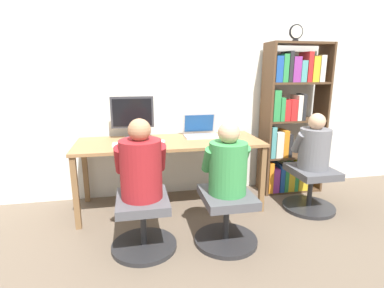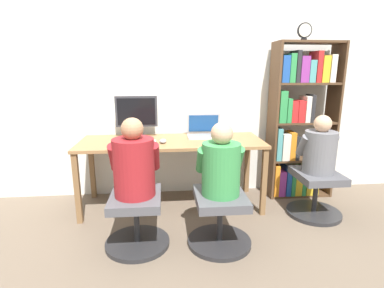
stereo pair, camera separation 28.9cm
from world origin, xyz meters
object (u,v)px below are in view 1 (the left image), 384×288
Objects in this scene: person_at_monitor at (141,165)px; office_chair_side at (310,187)px; person_at_laptop at (228,164)px; laptop at (201,132)px; person_near_shelf at (314,146)px; keyboard at (134,144)px; desk_clock at (296,32)px; office_chair_left at (143,221)px; office_chair_right at (226,216)px; desktop_monitor at (133,117)px; bookshelf at (289,124)px.

person_at_monitor reaches higher than office_chair_side.
person_at_laptop is (0.68, -0.05, -0.02)m from person_at_monitor.
person_near_shelf is at bearing -25.41° from laptop.
desk_clock is (1.72, 0.20, 1.07)m from keyboard.
office_chair_left is at bearing 176.34° from person_at_laptop.
keyboard is 1.10m from office_chair_right.
office_chair_side is (1.77, -0.24, -0.49)m from keyboard.
laptop is 0.65× the size of person_near_shelf.
office_chair_left is 3.11× the size of desk_clock.
desktop_monitor reaches higher than keyboard.
desktop_monitor is 0.78× the size of person_near_shelf.
desktop_monitor is 0.83× the size of office_chair_right.
keyboard is 0.99m from person_at_laptop.
office_chair_side is (0.05, -0.44, -1.56)m from desk_clock.
laptop is 1.23m from office_chair_left.
office_chair_right and office_chair_side have the same top height.
office_chair_right is (0.68, -0.05, 0.00)m from office_chair_left.
bookshelf reaches higher than desktop_monitor.
desktop_monitor is 1.87m from person_near_shelf.
office_chair_left is 0.68m from office_chair_right.
office_chair_left is at bearing -167.26° from person_near_shelf.
person_at_monitor is at bearing -87.15° from desktop_monitor.
office_chair_right is 1.00× the size of office_chair_side.
keyboard is 0.62m from person_at_monitor.
desk_clock reaches higher than office_chair_left.
keyboard is 0.76× the size of office_chair_side.
laptop is at bearing 176.37° from desk_clock.
desktop_monitor reaches higher than person_at_monitor.
office_chair_left is 0.31× the size of bookshelf.
laptop is 0.59× the size of person_at_monitor.
laptop is 0.63× the size of person_at_laptop.
desk_clock is (1.68, 0.83, 1.56)m from office_chair_left.
person_at_monitor is at bearing -85.95° from keyboard.
office_chair_left is at bearing -87.17° from desktop_monitor.
keyboard is 2.04m from desk_clock.
person_at_monitor is (-0.68, 0.05, 0.47)m from office_chair_right.
office_chair_right is 1.13m from office_chair_side.
bookshelf is at bearing 56.61° from desk_clock.
desk_clock reaches higher than person_at_monitor.
person_near_shelf reaches higher than keyboard.
office_chair_side is at bearing 12.46° from person_at_monitor.
office_chair_left is at bearing -153.78° from desk_clock.
person_near_shelf is (1.05, 0.44, 0.44)m from office_chair_right.
bookshelf is 10.05× the size of desk_clock.
person_at_monitor reaches higher than person_at_laptop.
person_at_monitor is 0.68m from person_at_laptop.
bookshelf is (1.77, -0.03, -0.13)m from desktop_monitor.
person_at_monitor reaches higher than person_near_shelf.
office_chair_right is 0.45m from person_at_laptop.
laptop reaches higher than office_chair_right.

